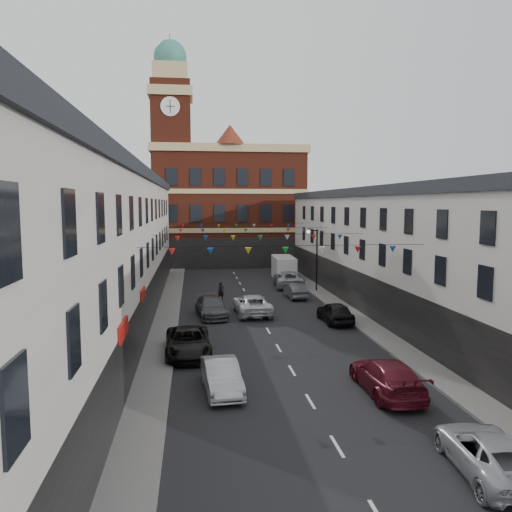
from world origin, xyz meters
name	(u,v)px	position (x,y,z in m)	size (l,w,h in m)	color
ground	(268,331)	(0.00, 0.00, 0.00)	(160.00, 160.00, 0.00)	black
pavement_left	(165,326)	(-6.90, 2.00, 0.07)	(1.80, 64.00, 0.15)	#605E5B
pavement_right	(358,320)	(6.90, 2.00, 0.07)	(1.80, 64.00, 0.15)	#605E5B
terrace_left	(86,252)	(-11.78, 1.00, 5.35)	(8.40, 56.00, 10.70)	#BCB6A9
terrace_right	(431,255)	(11.78, 1.00, 4.85)	(8.40, 56.00, 9.70)	beige
civic_building	(228,206)	(0.00, 37.95, 8.14)	(20.60, 13.30, 18.50)	maroon
clock_tower	(172,154)	(-7.50, 35.00, 14.93)	(5.60, 5.60, 30.00)	maroon
distant_hill	(198,222)	(-4.00, 62.00, 5.00)	(40.00, 14.00, 10.00)	#324C23
street_lamp	(314,251)	(6.55, 14.00, 3.90)	(1.10, 0.36, 6.00)	black
car_left_b	(221,376)	(-3.71, -10.34, 0.71)	(1.50, 4.31, 1.42)	#AEB2B6
car_left_c	(188,342)	(-5.25, -4.69, 0.74)	(2.46, 5.35, 1.49)	black
car_left_d	(211,307)	(-3.60, 4.72, 0.73)	(2.05, 5.04, 1.46)	#42464A
car_left_e	(211,304)	(-3.60, 6.10, 0.66)	(1.57, 3.90, 1.33)	gray
car_right_b	(489,453)	(4.24, -18.25, 0.66)	(2.18, 4.74, 1.32)	#AAABB2
car_right_c	(387,376)	(3.60, -11.46, 0.76)	(2.14, 5.27, 1.53)	#5C121F
car_right_d	(335,312)	(5.06, 1.69, 0.75)	(1.77, 4.40, 1.50)	black
car_right_e	(295,291)	(4.12, 11.14, 0.65)	(1.37, 3.92, 1.29)	#474B4E
car_right_f	(288,279)	(4.64, 16.98, 0.82)	(2.72, 5.91, 1.64)	#A0A3A5
moving_car	(252,304)	(-0.47, 5.12, 0.77)	(2.54, 5.52, 1.53)	silver
white_van	(284,268)	(5.17, 22.51, 1.26)	(2.19, 5.69, 2.52)	silver
pedestrian	(221,291)	(-2.52, 11.10, 0.78)	(0.57, 0.37, 1.56)	black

